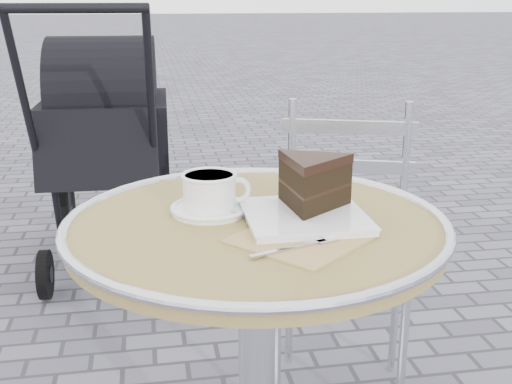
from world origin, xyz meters
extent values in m
cylinder|color=tan|center=(0.00, 0.00, 0.71)|extent=(0.70, 0.70, 0.03)
torus|color=silver|center=(0.00, 0.00, 0.73)|extent=(0.72, 0.72, 0.02)
cylinder|color=white|center=(-0.08, 0.06, 0.74)|extent=(0.15, 0.15, 0.01)
cylinder|color=white|center=(-0.08, 0.06, 0.77)|extent=(0.10, 0.10, 0.06)
torus|color=white|center=(-0.02, 0.06, 0.77)|extent=(0.05, 0.01, 0.05)
cylinder|color=beige|center=(-0.08, 0.06, 0.80)|extent=(0.09, 0.09, 0.01)
cube|color=tan|center=(0.06, -0.11, 0.73)|extent=(0.28, 0.28, 0.00)
cube|color=white|center=(0.09, -0.02, 0.74)|extent=(0.22, 0.22, 0.01)
cylinder|color=silver|center=(0.12, 0.35, 0.22)|extent=(0.02, 0.02, 0.43)
cylinder|color=silver|center=(0.42, 0.25, 0.22)|extent=(0.02, 0.02, 0.43)
cylinder|color=silver|center=(0.22, 0.66, 0.22)|extent=(0.02, 0.02, 0.43)
cylinder|color=silver|center=(0.53, 0.56, 0.22)|extent=(0.02, 0.02, 0.43)
cube|color=silver|center=(0.32, 0.46, 0.44)|extent=(0.48, 0.48, 0.02)
cube|color=black|center=(-0.37, 1.59, 0.51)|extent=(0.47, 0.73, 0.43)
cylinder|color=black|center=(-0.39, 1.01, 1.09)|extent=(0.45, 0.05, 0.03)
cylinder|color=black|center=(-0.61, 1.27, 0.10)|extent=(0.04, 0.19, 0.19)
cylinder|color=black|center=(-0.16, 1.26, 0.10)|extent=(0.04, 0.19, 0.19)
cylinder|color=black|center=(-0.59, 1.92, 0.15)|extent=(0.05, 0.30, 0.30)
cylinder|color=black|center=(-0.14, 1.90, 0.15)|extent=(0.05, 0.30, 0.30)
camera|label=1|loc=(-0.19, -1.11, 1.13)|focal=45.00mm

